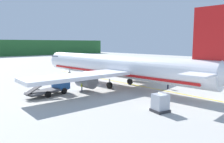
{
  "coord_description": "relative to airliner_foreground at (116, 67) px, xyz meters",
  "views": [
    {
      "loc": [
        3.88,
        -8.29,
        7.49
      ],
      "look_at": [
        27.18,
        18.28,
        2.94
      ],
      "focal_mm": 35.58,
      "sensor_mm": 36.0,
      "label": 1
    }
  ],
  "objects": [
    {
      "name": "apron_guide_line",
      "position": [
        2.96,
        -4.43,
        -3.39
      ],
      "size": [
        0.3,
        60.0,
        0.01
      ],
      "primitive_type": "cube",
      "color": "yellow",
      "rests_on": "ground"
    },
    {
      "name": "service_truck_fuel",
      "position": [
        -11.11,
        1.32,
        -2.22
      ],
      "size": [
        6.95,
        3.39,
        2.68
      ],
      "color": "#2659A5",
      "rests_on": "ground"
    },
    {
      "name": "crew_loader_left",
      "position": [
        4.56,
        -7.58,
        -2.36
      ],
      "size": [
        0.63,
        0.23,
        1.75
      ],
      "color": "#191E33",
      "rests_on": "ground"
    },
    {
      "name": "cargo_container_near",
      "position": [
        -6.41,
        -14.18,
        -2.4
      ],
      "size": [
        2.0,
        2.0,
        2.09
      ],
      "color": "#333338",
      "rests_on": "ground"
    },
    {
      "name": "airliner_foreground",
      "position": [
        0.0,
        0.0,
        0.0
      ],
      "size": [
        34.61,
        41.74,
        11.9
      ],
      "color": "white",
      "rests_on": "ground"
    },
    {
      "name": "crew_marshaller",
      "position": [
        -7.24,
        -0.03,
        -2.42
      ],
      "size": [
        0.48,
        0.48,
        1.65
      ],
      "color": "#191E33",
      "rests_on": "ground"
    }
  ]
}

